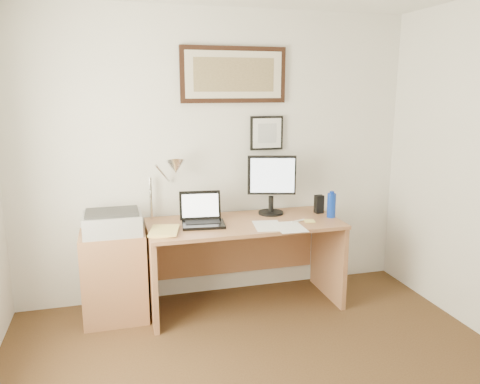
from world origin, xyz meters
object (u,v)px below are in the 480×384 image
object	(u,v)px
book	(150,231)
side_cabinet	(115,276)
laptop	(202,217)
lcd_monitor	(272,182)
desk	(242,245)
water_bottle	(331,205)
printer	(113,222)

from	to	relation	value
book	side_cabinet	bearing A→B (deg)	152.53
laptop	lcd_monitor	size ratio (longest dim) A/B	0.70
side_cabinet	desk	world-z (taller)	desk
water_bottle	printer	size ratio (longest dim) A/B	0.48
book	printer	world-z (taller)	printer
water_bottle	printer	bearing A→B (deg)	177.37
lcd_monitor	printer	world-z (taller)	lcd_monitor
desk	laptop	size ratio (longest dim) A/B	4.39
lcd_monitor	water_bottle	bearing A→B (deg)	-26.89
water_bottle	side_cabinet	bearing A→B (deg)	176.55
side_cabinet	lcd_monitor	size ratio (longest dim) A/B	1.40
lcd_monitor	desk	bearing A→B (deg)	-163.09
side_cabinet	book	distance (m)	0.51
side_cabinet	water_bottle	distance (m)	1.90
lcd_monitor	laptop	bearing A→B (deg)	-166.45
book	laptop	bearing A→B (deg)	15.17
side_cabinet	desk	xyz separation A→B (m)	(1.07, 0.04, 0.15)
lcd_monitor	side_cabinet	bearing A→B (deg)	-174.77
printer	water_bottle	bearing A→B (deg)	-2.63
laptop	lcd_monitor	bearing A→B (deg)	13.55
desk	laptop	distance (m)	0.46
side_cabinet	laptop	distance (m)	0.84
side_cabinet	printer	world-z (taller)	printer
printer	laptop	bearing A→B (deg)	-0.38
side_cabinet	printer	distance (m)	0.45
side_cabinet	lcd_monitor	world-z (taller)	lcd_monitor
laptop	printer	distance (m)	0.71
lcd_monitor	printer	bearing A→B (deg)	-173.61
book	desk	distance (m)	0.84
water_bottle	book	bearing A→B (deg)	-178.59
side_cabinet	laptop	world-z (taller)	laptop
side_cabinet	printer	size ratio (longest dim) A/B	1.66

